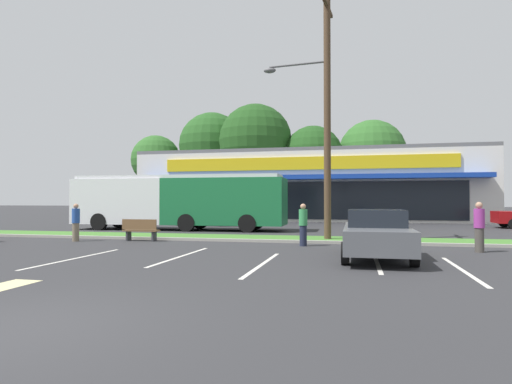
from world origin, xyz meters
TOP-DOWN VIEW (x-y plane):
  - ground_plane at (0.00, 0.00)m, footprint 240.00×240.00m
  - grass_median at (0.00, 14.00)m, footprint 56.00×2.20m
  - curb_lip at (0.00, 12.78)m, footprint 56.00×0.24m
  - parking_stripe_0 at (-3.72, 6.54)m, footprint 0.12×4.80m
  - parking_stripe_1 at (-0.77, 7.68)m, footprint 0.12×4.80m
  - parking_stripe_2 at (2.09, 6.61)m, footprint 0.12×4.80m
  - parking_stripe_3 at (5.21, 7.94)m, footprint 0.12×4.80m
  - parking_stripe_4 at (7.26, 6.77)m, footprint 0.12×4.80m
  - lot_arrow at (-2.48, 2.33)m, footprint 0.70×1.60m
  - storefront_building at (0.53, 36.25)m, footprint 29.69×13.84m
  - tree_far_left at (-19.56, 44.73)m, footprint 6.08×6.08m
  - tree_left at (-12.64, 46.03)m, footprint 8.19×8.19m
  - tree_mid_left at (-6.47, 43.18)m, footprint 8.35×8.35m
  - tree_mid at (0.08, 43.49)m, footprint 6.58×6.58m
  - tree_mid_right at (6.55, 45.53)m, footprint 7.58×7.58m
  - utility_pole at (3.33, 13.72)m, footprint 3.06×2.40m
  - city_bus at (-5.71, 19.11)m, footprint 12.96×2.90m
  - bus_stop_bench at (-4.51, 12.13)m, footprint 1.60×0.45m
  - car_0 at (-5.69, 23.94)m, footprint 4.47×1.91m
  - car_2 at (5.24, 8.53)m, footprint 2.02×4.77m
  - pedestrian_near_bench at (8.75, 10.93)m, footprint 0.35×0.35m
  - pedestrian_by_pole at (-7.18, 11.40)m, footprint 0.33×0.33m
  - pedestrian_mid at (2.65, 11.64)m, footprint 0.33×0.33m

SIDE VIEW (x-z plane):
  - ground_plane at x=0.00m, z-range 0.00..0.00m
  - parking_stripe_0 at x=-3.72m, z-range 0.00..0.01m
  - parking_stripe_1 at x=-0.77m, z-range 0.00..0.01m
  - parking_stripe_2 at x=2.09m, z-range 0.00..0.01m
  - parking_stripe_3 at x=5.21m, z-range 0.00..0.01m
  - parking_stripe_4 at x=7.26m, z-range 0.00..0.01m
  - lot_arrow at x=-2.48m, z-range 0.00..0.01m
  - grass_median at x=0.00m, z-range 0.00..0.12m
  - curb_lip at x=0.00m, z-range 0.00..0.12m
  - bus_stop_bench at x=-4.51m, z-range 0.03..0.98m
  - car_0 at x=-5.69m, z-range 0.03..1.47m
  - car_2 at x=5.24m, z-range 0.02..1.51m
  - pedestrian_by_pole at x=-7.18m, z-range 0.00..1.64m
  - pedestrian_mid at x=2.65m, z-range 0.00..1.65m
  - pedestrian_near_bench at x=8.75m, z-range 0.00..1.72m
  - city_bus at x=-5.71m, z-range 0.14..3.39m
  - storefront_building at x=0.53m, z-range 0.00..6.14m
  - utility_pole at x=3.33m, z-range 0.35..11.19m
  - tree_far_left at x=-19.56m, z-range 1.87..11.74m
  - tree_mid at x=0.08m, z-range 1.75..11.86m
  - tree_mid_right at x=6.55m, z-range 1.63..12.48m
  - tree_left at x=-12.64m, z-range 2.22..14.86m
  - tree_mid_left at x=-6.47m, z-range 2.21..15.00m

